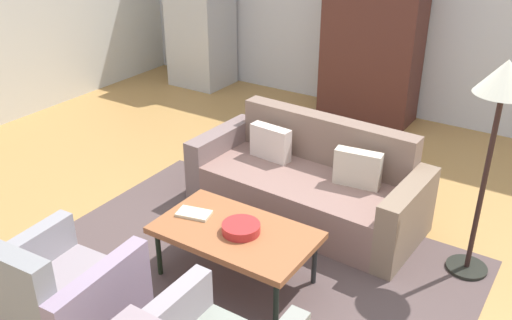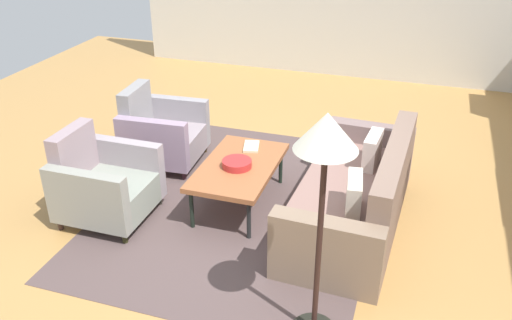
% 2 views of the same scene
% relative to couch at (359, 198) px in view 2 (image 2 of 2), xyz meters
% --- Properties ---
extents(ground_plane, '(10.80, 10.80, 0.00)m').
position_rel_couch_xyz_m(ground_plane, '(0.18, -0.74, -0.29)').
color(ground_plane, '#B68547').
extents(area_rug, '(3.40, 2.60, 0.01)m').
position_rel_couch_xyz_m(area_rug, '(-0.00, -1.14, -0.28)').
color(area_rug, brown).
rests_on(area_rug, ground).
extents(couch, '(2.14, 0.99, 0.86)m').
position_rel_couch_xyz_m(couch, '(0.00, 0.00, 0.00)').
color(couch, '#89665D').
rests_on(couch, ground).
extents(coffee_table, '(1.20, 0.70, 0.45)m').
position_rel_couch_xyz_m(coffee_table, '(-0.00, -1.19, 0.12)').
color(coffee_table, black).
rests_on(coffee_table, ground).
extents(armchair_left, '(0.85, 0.85, 0.88)m').
position_rel_couch_xyz_m(armchair_left, '(-0.60, -2.35, 0.06)').
color(armchair_left, '#352612').
rests_on(armchair_left, ground).
extents(armchair_right, '(0.80, 0.80, 0.88)m').
position_rel_couch_xyz_m(armchair_right, '(0.60, -2.35, 0.06)').
color(armchair_right, '#2C2922').
rests_on(armchair_right, ground).
extents(fruit_bowl, '(0.29, 0.29, 0.07)m').
position_rel_couch_xyz_m(fruit_bowl, '(0.05, -1.19, 0.19)').
color(fruit_bowl, red).
rests_on(fruit_bowl, coffee_table).
extents(book_stack, '(0.29, 0.21, 0.02)m').
position_rel_couch_xyz_m(book_stack, '(-0.39, -1.19, 0.17)').
color(book_stack, beige).
rests_on(book_stack, coffee_table).
extents(floor_lamp, '(0.40, 0.40, 1.72)m').
position_rel_couch_xyz_m(floor_lamp, '(1.47, -0.09, 1.16)').
color(floor_lamp, black).
rests_on(floor_lamp, ground).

